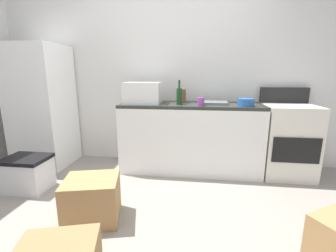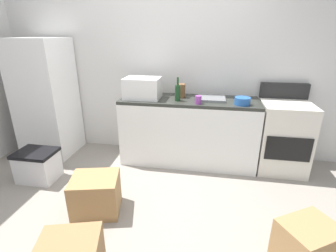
% 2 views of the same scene
% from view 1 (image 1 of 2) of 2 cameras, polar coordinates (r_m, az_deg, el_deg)
% --- Properties ---
extents(ground_plane, '(6.00, 6.00, 0.00)m').
position_cam_1_polar(ground_plane, '(2.19, -4.50, -22.63)').
color(ground_plane, gray).
extents(wall_back, '(5.00, 0.10, 2.60)m').
position_cam_1_polar(wall_back, '(3.32, 0.73, 13.34)').
color(wall_back, silver).
rests_on(wall_back, ground_plane).
extents(kitchen_counter, '(1.80, 0.60, 0.90)m').
position_cam_1_polar(kitchen_counter, '(3.05, 5.52, -2.80)').
color(kitchen_counter, white).
rests_on(kitchen_counter, ground_plane).
extents(refrigerator, '(0.68, 0.66, 1.66)m').
position_cam_1_polar(refrigerator, '(3.62, -28.91, 4.22)').
color(refrigerator, white).
rests_on(refrigerator, ground_plane).
extents(stove_oven, '(0.60, 0.61, 1.10)m').
position_cam_1_polar(stove_oven, '(3.26, 27.54, -2.94)').
color(stove_oven, silver).
rests_on(stove_oven, ground_plane).
extents(microwave, '(0.46, 0.34, 0.27)m').
position_cam_1_polar(microwave, '(2.98, -6.27, 8.24)').
color(microwave, white).
rests_on(microwave, kitchen_counter).
extents(sink_basin, '(0.36, 0.32, 0.03)m').
position_cam_1_polar(sink_basin, '(2.99, 11.16, 5.78)').
color(sink_basin, slate).
rests_on(sink_basin, kitchen_counter).
extents(wine_bottle, '(0.07, 0.07, 0.30)m').
position_cam_1_polar(wine_bottle, '(2.85, 2.82, 7.59)').
color(wine_bottle, '#193F1E').
rests_on(wine_bottle, kitchen_counter).
extents(coffee_mug, '(0.08, 0.08, 0.10)m').
position_cam_1_polar(coffee_mug, '(2.75, 8.22, 6.04)').
color(coffee_mug, purple).
rests_on(coffee_mug, kitchen_counter).
extents(knife_block, '(0.10, 0.10, 0.18)m').
position_cam_1_polar(knife_block, '(3.04, 3.49, 7.52)').
color(knife_block, brown).
rests_on(knife_block, kitchen_counter).
extents(mixing_bowl, '(0.19, 0.19, 0.09)m').
position_cam_1_polar(mixing_bowl, '(2.86, 18.88, 5.64)').
color(mixing_bowl, '#2659A5').
rests_on(mixing_bowl, kitchen_counter).
extents(cardboard_box_small, '(0.53, 0.49, 0.39)m').
position_cam_1_polar(cardboard_box_small, '(2.20, -18.43, -17.04)').
color(cardboard_box_small, '#A37A4C').
rests_on(cardboard_box_small, ground_plane).
extents(storage_bin, '(0.46, 0.36, 0.38)m').
position_cam_1_polar(storage_bin, '(3.03, -31.68, -10.02)').
color(storage_bin, silver).
rests_on(storage_bin, ground_plane).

